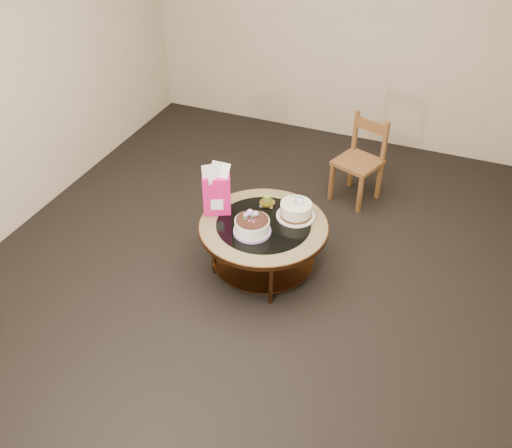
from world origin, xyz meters
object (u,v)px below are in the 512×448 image
at_px(decorated_cake, 252,227).
at_px(dining_chair, 360,160).
at_px(gift_bag, 217,189).
at_px(coffee_table, 263,232).
at_px(cream_cake, 296,210).

bearing_deg(decorated_cake, dining_chair, 71.53).
distance_m(decorated_cake, gift_bag, 0.42).
relative_size(coffee_table, cream_cake, 3.31).
bearing_deg(gift_bag, decorated_cake, -46.73).
bearing_deg(dining_chair, gift_bag, -102.86).
bearing_deg(coffee_table, dining_chair, 71.34).
distance_m(cream_cake, gift_bag, 0.64).
distance_m(coffee_table, decorated_cake, 0.19).
xyz_separation_m(coffee_table, dining_chair, (0.44, 1.31, 0.03)).
height_order(cream_cake, dining_chair, dining_chair).
bearing_deg(coffee_table, cream_cake, 42.45).
height_order(coffee_table, cream_cake, cream_cake).
bearing_deg(dining_chair, decorated_cake, -88.35).
relative_size(coffee_table, decorated_cake, 3.54).
bearing_deg(gift_bag, coffee_table, -26.29).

